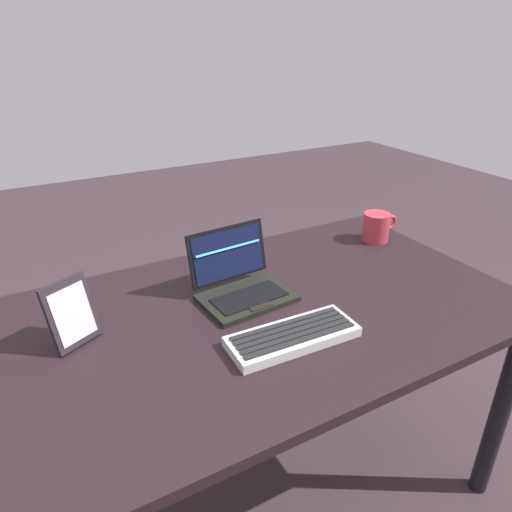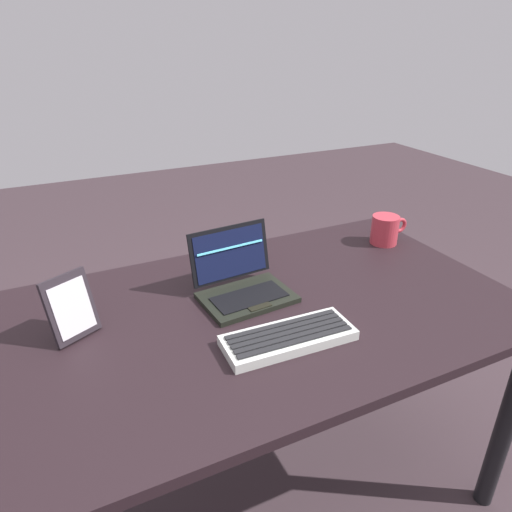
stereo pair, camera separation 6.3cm
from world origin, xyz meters
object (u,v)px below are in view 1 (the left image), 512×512
Objects in this scene: external_keyboard at (293,336)px; photo_frame at (71,314)px; coffee_mug at (376,227)px; laptop_front at (241,284)px.

external_keyboard is 0.51m from photo_frame.
external_keyboard is at bearing -28.21° from photo_frame.
photo_frame is 1.03m from coffee_mug.
external_keyboard is at bearing -87.32° from laptop_front.
external_keyboard is at bearing -148.33° from coffee_mug.
laptop_front is 0.24m from external_keyboard.
photo_frame is 1.16× the size of coffee_mug.
external_keyboard is 0.68m from coffee_mug.
coffee_mug reaches higher than external_keyboard.
laptop_front is 1.58× the size of photo_frame.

